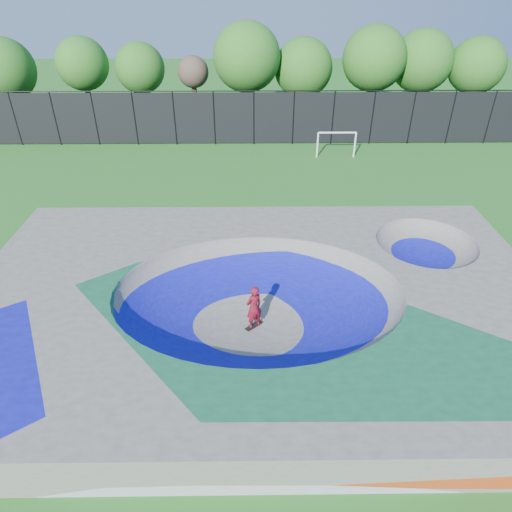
{
  "coord_description": "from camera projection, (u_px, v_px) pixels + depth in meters",
  "views": [
    {
      "loc": [
        -0.24,
        -13.72,
        11.78
      ],
      "look_at": [
        -0.05,
        3.0,
        1.1
      ],
      "focal_mm": 32.0,
      "sensor_mm": 36.0,
      "label": 1
    }
  ],
  "objects": [
    {
      "name": "soccer_goal",
      "position": [
        337.0,
        140.0,
        32.51
      ],
      "size": [
        2.81,
        0.12,
        1.85
      ],
      "color": "white",
      "rests_on": "ground"
    },
    {
      "name": "skate_deck",
      "position": [
        258.0,
        306.0,
        17.5
      ],
      "size": [
        22.0,
        14.0,
        1.5
      ],
      "primitive_type": "cube",
      "color": "gray",
      "rests_on": "ground"
    },
    {
      "name": "fence",
      "position": [
        254.0,
        117.0,
        34.48
      ],
      "size": [
        48.09,
        0.09,
        4.04
      ],
      "color": "black",
      "rests_on": "ground"
    },
    {
      "name": "skateboard",
      "position": [
        254.0,
        326.0,
        17.61
      ],
      "size": [
        0.72,
        0.69,
        0.05
      ],
      "primitive_type": "cube",
      "rotation": [
        0.0,
        0.0,
        0.74
      ],
      "color": "black",
      "rests_on": "ground"
    },
    {
      "name": "skater",
      "position": [
        254.0,
        307.0,
        17.12
      ],
      "size": [
        0.81,
        0.75,
        1.87
      ],
      "primitive_type": "imported",
      "rotation": [
        0.0,
        0.0,
        3.72
      ],
      "color": "red",
      "rests_on": "ground"
    },
    {
      "name": "ground",
      "position": [
        258.0,
        321.0,
        17.91
      ],
      "size": [
        120.0,
        120.0,
        0.0
      ],
      "primitive_type": "plane",
      "color": "#1E5F1A",
      "rests_on": "ground"
    },
    {
      "name": "treeline",
      "position": [
        264.0,
        65.0,
        37.22
      ],
      "size": [
        52.43,
        6.99,
        8.26
      ],
      "color": "#4E3E27",
      "rests_on": "ground"
    }
  ]
}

